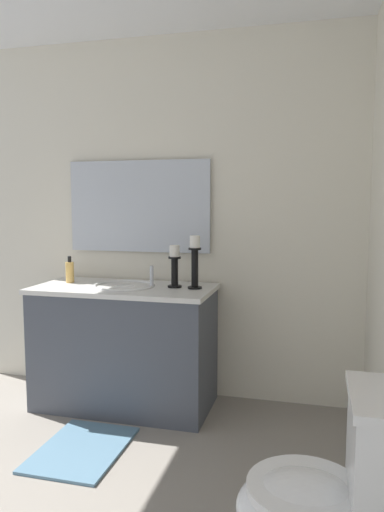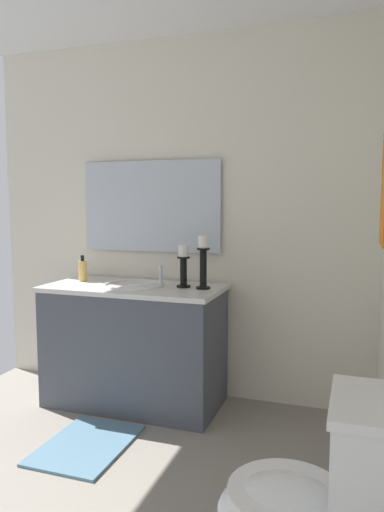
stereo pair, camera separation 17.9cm
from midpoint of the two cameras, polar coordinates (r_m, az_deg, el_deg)
name	(u,v)px [view 2 (the right image)]	position (r m, az deg, el deg)	size (l,w,h in m)	color
floor	(71,494)	(2.54, -11.89, -25.81)	(2.69, 2.76, 0.02)	gray
wall_left	(174,219)	(3.38, -0.61, 4.39)	(0.04, 2.76, 2.45)	silver
vanity_cabinet	(135,345)	(3.27, -5.20, -10.38)	(0.58, 1.17, 0.80)	#474C56
sink_basin	(134,291)	(3.19, -5.25, -4.18)	(0.40, 0.40, 0.24)	white
mirror	(150,206)	(3.39, -3.41, 5.86)	(0.02, 1.02, 0.63)	silver
candle_holder_tall	(203,261)	(3.03, 3.03, -0.56)	(0.09, 0.09, 0.34)	black
candle_holder_short	(183,265)	(3.09, 0.65, -1.09)	(0.09, 0.09, 0.27)	black
soap_bottle	(83,270)	(3.40, -11.32, -1.69)	(0.06, 0.06, 0.18)	#E5B259
toilet	(308,508)	(1.80, 16.68, -26.67)	(0.39, 0.54, 0.75)	white
bath_mat	(86,445)	(2.90, -10.54, -21.10)	(0.60, 0.44, 0.02)	slate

